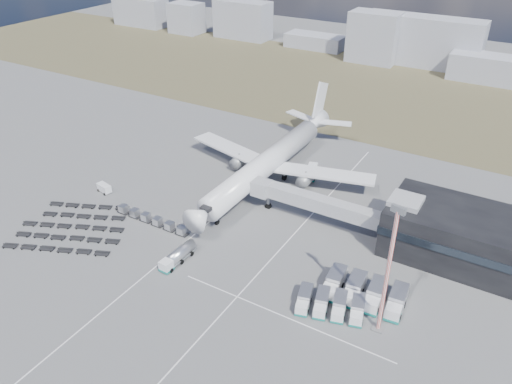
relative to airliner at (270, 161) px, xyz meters
The scene contains 16 objects.
ground 32.81m from the airliner, 90.00° to the right, with size 420.00×420.00×0.00m, color #565659.
grass_strip 77.80m from the airliner, 90.00° to the left, with size 420.00×90.00×0.01m, color #48422B.
lane_markings 31.41m from the airliner, 71.60° to the right, with size 47.12×110.00×0.01m.
terminal 48.51m from the airliner, ahead, with size 30.40×16.40×11.00m.
jet_bridge 19.89m from the airliner, 36.93° to the right, with size 30.30×3.80×7.05m.
airliner is the anchor object (origin of this frame).
skyline 118.24m from the airliner, 86.96° to the left, with size 296.33×25.06×23.05m.
fuel_tanker 38.10m from the airliner, 88.80° to the right, with size 2.61×8.92×2.86m.
pushback_tug 25.12m from the airliner, 99.32° to the right, with size 3.13×1.76×1.43m, color silver.
utility_van 40.71m from the airliner, 140.26° to the right, with size 3.87×1.75×2.10m, color silver.
catering_truck 11.33m from the airliner, 37.27° to the left, with size 3.87×6.21×2.65m.
service_trucks_near 47.29m from the airliner, 47.98° to the right, with size 12.53×8.96×2.51m.
service_trucks_far 46.30m from the airliner, 39.58° to the right, with size 14.39×8.69×3.07m.
uld_row 33.05m from the airliner, 112.28° to the right, with size 19.21×1.70×1.74m.
baggage_dollies 48.31m from the airliner, 122.50° to the right, with size 26.98×25.13×0.71m.
floodlight_mast 53.59m from the airliner, 41.10° to the right, with size 2.28×1.85×23.91m.
Camera 1 is at (53.00, -63.68, 61.36)m, focal length 35.00 mm.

